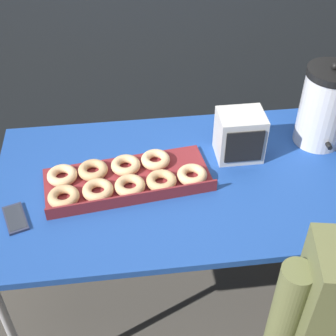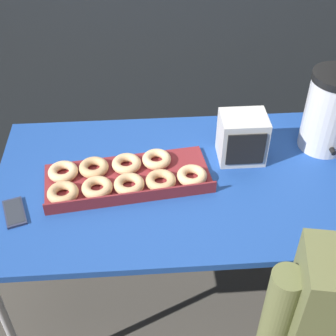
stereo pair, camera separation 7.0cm
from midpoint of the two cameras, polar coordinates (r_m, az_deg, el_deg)
name	(u,v)px [view 1 (the left image)]	position (r m, az deg, el deg)	size (l,w,h in m)	color
ground_plane	(181,293)	(2.38, 0.75, -14.96)	(12.00, 12.00, 0.00)	#4C473F
folding_table	(185,187)	(1.83, 0.94, -2.33)	(1.46, 0.83, 0.76)	#1E479E
donut_box	(124,179)	(1.78, -6.55, -1.33)	(0.65, 0.34, 0.05)	maroon
coffee_urn	(325,106)	(1.98, 17.58, 7.15)	(0.20, 0.23, 0.36)	silver
cell_phone	(15,218)	(1.74, -19.22, -5.83)	(0.11, 0.15, 0.01)	#2D334C
space_heater	(240,135)	(1.87, 7.67, 3.95)	(0.18, 0.15, 0.20)	silver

